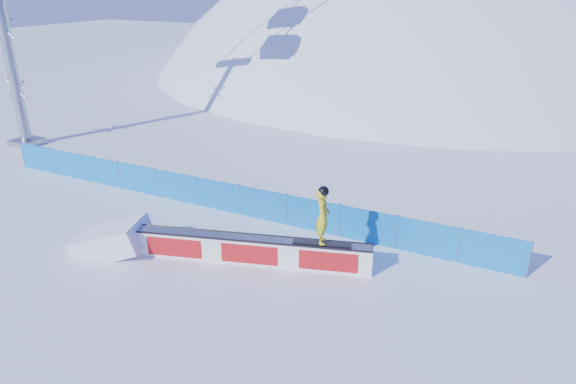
% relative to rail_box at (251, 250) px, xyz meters
% --- Properties ---
extents(ground, '(160.00, 160.00, 0.00)m').
position_rel_rail_box_xyz_m(ground, '(-3.18, -1.59, -0.44)').
color(ground, white).
rests_on(ground, ground).
extents(snow_hill, '(64.00, 64.00, 64.00)m').
position_rel_rail_box_xyz_m(snow_hill, '(-3.18, 40.41, -18.44)').
color(snow_hill, white).
rests_on(snow_hill, ground).
extents(safety_fence, '(22.05, 0.05, 1.30)m').
position_rel_rail_box_xyz_m(safety_fence, '(-3.18, 2.91, 0.16)').
color(safety_fence, '#0871C3').
rests_on(safety_fence, ground).
extents(rail_box, '(7.37, 2.61, 0.90)m').
position_rel_rail_box_xyz_m(rail_box, '(0.00, 0.00, 0.00)').
color(rail_box, white).
rests_on(rail_box, ground).
extents(snow_ramp, '(2.77, 2.15, 1.52)m').
position_rel_rail_box_xyz_m(snow_ramp, '(-4.51, -1.32, -0.44)').
color(snow_ramp, white).
rests_on(snow_ramp, ground).
extents(snowboarder, '(1.79, 0.81, 1.85)m').
position_rel_rail_box_xyz_m(snowboarder, '(2.13, 0.62, 1.37)').
color(snowboarder, black).
rests_on(snowboarder, rail_box).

